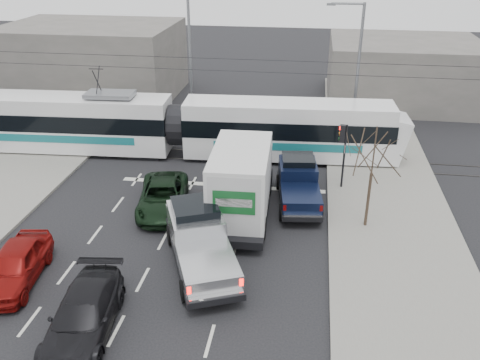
# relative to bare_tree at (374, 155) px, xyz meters

# --- Properties ---
(ground) EXTENTS (120.00, 120.00, 0.00)m
(ground) POSITION_rel_bare_tree_xyz_m (-7.60, -2.50, -3.79)
(ground) COLOR black
(ground) RESTS_ON ground
(sidewalk_right) EXTENTS (6.00, 60.00, 0.15)m
(sidewalk_right) POSITION_rel_bare_tree_xyz_m (1.40, -2.50, -3.72)
(sidewalk_right) COLOR gray
(sidewalk_right) RESTS_ON ground
(rails) EXTENTS (60.00, 1.60, 0.03)m
(rails) POSITION_rel_bare_tree_xyz_m (-7.60, 7.50, -3.78)
(rails) COLOR #33302D
(rails) RESTS_ON ground
(building_left) EXTENTS (14.00, 10.00, 6.00)m
(building_left) POSITION_rel_bare_tree_xyz_m (-21.60, 19.50, -0.79)
(building_left) COLOR slate
(building_left) RESTS_ON ground
(building_right) EXTENTS (12.00, 10.00, 5.00)m
(building_right) POSITION_rel_bare_tree_xyz_m (4.40, 21.50, -1.29)
(building_right) COLOR slate
(building_right) RESTS_ON ground
(bare_tree) EXTENTS (2.40, 2.40, 5.00)m
(bare_tree) POSITION_rel_bare_tree_xyz_m (0.00, 0.00, 0.00)
(bare_tree) COLOR #47382B
(bare_tree) RESTS_ON ground
(traffic_signal) EXTENTS (0.44, 0.44, 3.60)m
(traffic_signal) POSITION_rel_bare_tree_xyz_m (-1.13, 4.00, -1.05)
(traffic_signal) COLOR black
(traffic_signal) RESTS_ON ground
(street_lamp_near) EXTENTS (2.38, 0.25, 9.00)m
(street_lamp_near) POSITION_rel_bare_tree_xyz_m (-0.29, 11.50, 1.32)
(street_lamp_near) COLOR slate
(street_lamp_near) RESTS_ON ground
(street_lamp_far) EXTENTS (2.38, 0.25, 9.00)m
(street_lamp_far) POSITION_rel_bare_tree_xyz_m (-11.79, 13.50, 1.32)
(street_lamp_far) COLOR slate
(street_lamp_far) RESTS_ON ground
(catenary) EXTENTS (60.00, 0.20, 7.00)m
(catenary) POSITION_rel_bare_tree_xyz_m (-7.60, 7.50, 0.09)
(catenary) COLOR black
(catenary) RESTS_ON ground
(tram) EXTENTS (26.55, 4.08, 5.40)m
(tram) POSITION_rel_bare_tree_xyz_m (-11.17, 7.49, -1.88)
(tram) COLOR white
(tram) RESTS_ON ground
(silver_pickup) EXTENTS (4.51, 6.82, 2.35)m
(silver_pickup) POSITION_rel_bare_tree_xyz_m (-7.27, -3.84, -2.62)
(silver_pickup) COLOR black
(silver_pickup) RESTS_ON ground
(box_truck) EXTENTS (2.85, 7.68, 3.80)m
(box_truck) POSITION_rel_bare_tree_xyz_m (-6.02, 0.34, -1.91)
(box_truck) COLOR black
(box_truck) RESTS_ON ground
(navy_pickup) EXTENTS (2.59, 5.52, 2.24)m
(navy_pickup) POSITION_rel_bare_tree_xyz_m (-3.34, 2.26, -2.68)
(navy_pickup) COLOR black
(navy_pickup) RESTS_ON ground
(green_car) EXTENTS (3.30, 5.50, 1.43)m
(green_car) POSITION_rel_bare_tree_xyz_m (-10.09, 0.38, -3.08)
(green_car) COLOR black
(green_car) RESTS_ON ground
(red_car) EXTENTS (2.43, 4.75, 1.55)m
(red_car) POSITION_rel_bare_tree_xyz_m (-14.27, -6.30, -3.02)
(red_car) COLOR maroon
(red_car) RESTS_ON ground
(dark_car) EXTENTS (2.64, 5.28, 1.47)m
(dark_car) POSITION_rel_bare_tree_xyz_m (-10.34, -8.68, -3.06)
(dark_car) COLOR black
(dark_car) RESTS_ON ground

